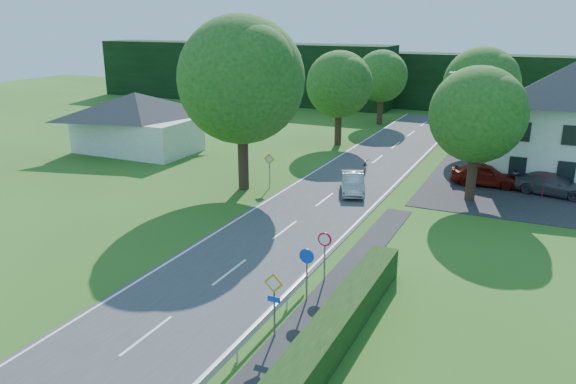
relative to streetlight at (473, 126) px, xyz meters
The scene contains 26 objects.
road 13.59m from the streetlight, 128.88° to the right, with size 7.00×80.00×0.04m, color #3C3C3F.
parking_pad 6.65m from the streetlight, 37.30° to the left, with size 14.00×16.00×0.04m, color #262528.
line_edge_left 15.73m from the streetlight, 138.52° to the right, with size 0.12×80.00×0.01m, color white.
line_edge_right 11.95m from the streetlight, 115.70° to the right, with size 0.12×80.00×0.01m, color white.
line_centre 13.58m from the streetlight, 128.88° to the right, with size 0.12×80.00×0.01m, color white, non-canonical shape.
tree_main 15.35m from the streetlight, 156.89° to the right, with size 9.40×9.40×11.64m, color #164917, non-canonical shape.
tree_left_far 16.45m from the streetlight, 142.56° to the left, with size 7.00×7.00×8.58m, color #164917, non-canonical shape.
tree_right_far 12.05m from the streetlight, 95.06° to the left, with size 7.40×7.40×9.09m, color #164917, non-canonical shape.
tree_left_back 25.34m from the streetlight, 119.73° to the left, with size 6.60×6.60×8.07m, color #164917, non-canonical shape.
tree_right_back 20.12m from the streetlight, 95.89° to the left, with size 6.20×6.20×7.56m, color #164917, non-canonical shape.
tree_right_mid 2.05m from the streetlight, 77.66° to the right, with size 7.00×7.00×8.58m, color #164917, non-canonical shape.
treeline_left 48.22m from the streetlight, 138.42° to the left, with size 44.00×6.00×8.00m, color black.
treeline_right 36.01m from the streetlight, 90.10° to the left, with size 30.00×5.00×7.00m, color black.
bungalow_left 28.12m from the streetlight, behind, with size 11.00×6.50×5.20m.
house_white 8.44m from the streetlight, 45.30° to the left, with size 10.60×8.40×8.60m.
streetlight is the anchor object (origin of this frame).
sign_priority_right 22.50m from the streetlight, 99.70° to the right, with size 0.78×0.09×2.59m.
sign_roundabout 19.59m from the streetlight, 101.19° to the right, with size 0.64×0.08×2.37m.
sign_speed_limit 17.64m from the streetlight, 102.46° to the right, with size 0.64×0.11×2.37m.
sign_priority_left 13.80m from the streetlight, 158.22° to the right, with size 0.78×0.09×2.44m.
moving_car 8.74m from the streetlight, 151.23° to the right, with size 1.45×4.15×1.37m, color #ADADB2.
motorcycle 8.93m from the streetlight, 166.60° to the left, with size 0.70×2.00×1.05m, color black.
parked_car_red 4.16m from the streetlight, 63.27° to the left, with size 1.85×4.60×1.57m, color maroon.
parked_car_silver_a 5.71m from the streetlight, 60.78° to the left, with size 1.39×3.99×1.32m, color silver.
parked_car_grey 6.57m from the streetlight, 15.28° to the left, with size 1.95×4.81×1.39m, color #4F4E54.
parasol 5.89m from the streetlight, ahead, with size 1.94×1.97×1.78m, color red.
Camera 1 is at (12.49, -8.34, 11.29)m, focal length 35.00 mm.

